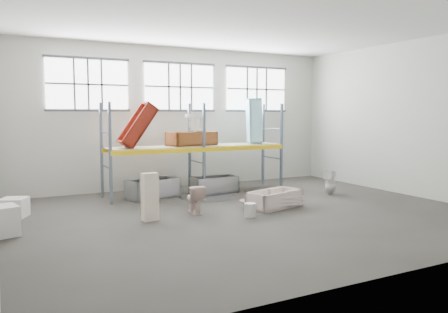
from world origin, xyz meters
TOP-DOWN VIEW (x-y plane):
  - floor at (0.00, 0.00)m, footprint 12.00×10.00m
  - ceiling at (0.00, 0.00)m, footprint 12.00×10.00m
  - wall_back at (0.00, 5.05)m, footprint 12.00×0.10m
  - wall_front at (0.00, -5.05)m, footprint 12.00×0.10m
  - wall_right at (6.05, 0.00)m, footprint 0.10×10.00m
  - window_left at (-3.20, 4.94)m, footprint 2.60×0.04m
  - window_mid at (0.00, 4.94)m, footprint 2.60×0.04m
  - window_right at (3.20, 4.94)m, footprint 2.60×0.04m
  - rack_upright_la at (-3.00, 2.90)m, footprint 0.08×0.08m
  - rack_upright_lb at (-3.00, 4.10)m, footprint 0.08×0.08m
  - rack_upright_ma at (0.00, 2.90)m, footprint 0.08×0.08m
  - rack_upright_mb at (0.00, 4.10)m, footprint 0.08×0.08m
  - rack_upright_ra at (3.00, 2.90)m, footprint 0.08×0.08m
  - rack_upright_rb at (3.00, 4.10)m, footprint 0.08×0.08m
  - rack_beam_front at (0.00, 2.90)m, footprint 6.00×0.10m
  - rack_beam_back at (0.00, 4.10)m, footprint 6.00×0.10m
  - shelf_deck at (0.00, 3.50)m, footprint 5.90×1.10m
  - wet_patch at (0.00, 2.70)m, footprint 1.80×1.80m
  - bathtub_beige at (1.01, 0.35)m, footprint 1.77×1.17m
  - cistern_spare at (1.23, 0.69)m, footprint 0.45×0.27m
  - sink_in_tub at (0.27, 0.63)m, footprint 0.48×0.48m
  - toilet_beige at (-1.26, 0.77)m, footprint 0.51×0.79m
  - cistern_tall at (-2.60, 0.48)m, footprint 0.41×0.29m
  - toilet_white at (3.83, 1.24)m, footprint 0.47×0.46m
  - steel_tub_left at (-1.59, 3.29)m, footprint 1.79×1.18m
  - steel_tub_right at (0.52, 3.21)m, footprint 1.51×0.71m
  - rust_tub_flat at (-0.14, 3.58)m, footprint 1.74×1.05m
  - rust_tub_tilted at (-2.02, 3.43)m, footprint 1.21×0.71m
  - sink_on_shelf at (-0.09, 3.40)m, footprint 0.82×0.74m
  - blue_tub_upright at (2.26, 3.55)m, footprint 0.72×0.87m
  - bucket at (-0.18, -0.32)m, footprint 0.39×0.39m
  - carton_far at (-5.61, 2.42)m, footprint 0.79×0.79m

SIDE VIEW (x-z plane):
  - floor at x=0.00m, z-range -0.10..0.00m
  - wet_patch at x=0.00m, z-range 0.00..0.00m
  - sink_in_tub at x=0.27m, z-range 0.09..0.23m
  - bucket at x=-0.18m, z-range 0.00..0.35m
  - bathtub_beige at x=1.01m, z-range 0.00..0.48m
  - carton_far at x=-5.61m, z-range 0.00..0.50m
  - steel_tub_right at x=0.52m, z-range 0.00..0.55m
  - cistern_spare at x=1.23m, z-range 0.08..0.48m
  - steel_tub_left at x=-1.59m, z-range 0.00..0.60m
  - toilet_beige at x=-1.26m, z-range 0.00..0.76m
  - toilet_white at x=3.83m, z-range 0.00..0.82m
  - cistern_tall at x=-2.60m, z-range 0.00..1.19m
  - rack_upright_la at x=-3.00m, z-range 0.00..3.00m
  - rack_upright_lb at x=-3.00m, z-range 0.00..3.00m
  - rack_upright_ma at x=0.00m, z-range 0.00..3.00m
  - rack_upright_mb at x=0.00m, z-range 0.00..3.00m
  - rack_upright_ra at x=3.00m, z-range 0.00..3.00m
  - rack_upright_rb at x=3.00m, z-range 0.00..3.00m
  - rack_beam_front at x=0.00m, z-range 1.43..1.57m
  - rack_beam_back at x=0.00m, z-range 1.43..1.57m
  - shelf_deck at x=0.00m, z-range 1.57..1.59m
  - rust_tub_flat at x=-0.14m, z-range 1.59..2.05m
  - sink_on_shelf at x=-0.09m, z-range 1.80..2.39m
  - rust_tub_tilted at x=-2.02m, z-range 1.56..3.03m
  - blue_tub_upright at x=2.26m, z-range 1.60..3.19m
  - wall_back at x=0.00m, z-range 0.00..5.00m
  - wall_front at x=0.00m, z-range 0.00..5.00m
  - wall_right at x=6.05m, z-range 0.00..5.00m
  - window_left at x=-3.20m, z-range 2.80..4.40m
  - window_mid at x=0.00m, z-range 2.80..4.40m
  - window_right at x=3.20m, z-range 2.80..4.40m
  - ceiling at x=0.00m, z-range 5.00..5.10m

